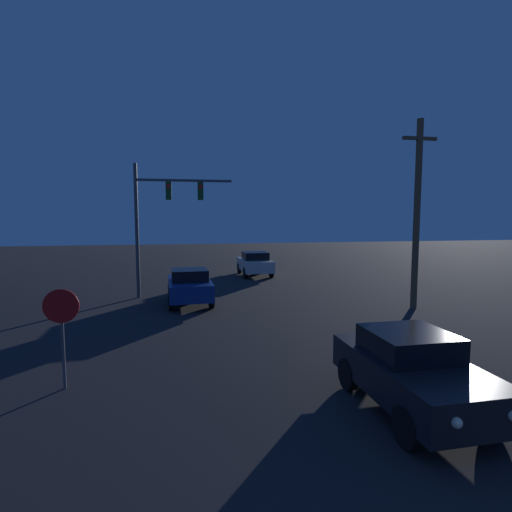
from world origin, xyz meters
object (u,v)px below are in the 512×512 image
object	(u,v)px
car_near	(412,371)
utility_pole	(417,212)
car_far	(255,263)
car_mid	(190,286)
traffic_signal_mast	(161,210)
stop_sign	(62,319)

from	to	relation	value
car_near	utility_pole	xyz separation A→B (m)	(5.41, 8.48, 3.40)
car_far	car_mid	bearing A→B (deg)	-120.56
car_far	traffic_signal_mast	world-z (taller)	traffic_signal_mast
car_far	stop_sign	world-z (taller)	stop_sign
car_near	car_mid	world-z (taller)	same
car_near	car_far	distance (m)	19.48
traffic_signal_mast	car_mid	bearing A→B (deg)	-54.63
car_mid	utility_pole	xyz separation A→B (m)	(9.73, -2.82, 3.40)
traffic_signal_mast	utility_pole	world-z (taller)	utility_pole
traffic_signal_mast	utility_pole	distance (m)	11.99
car_near	stop_sign	distance (m)	7.88
car_mid	utility_pole	size ratio (longest dim) A/B	0.50
car_mid	traffic_signal_mast	distance (m)	4.22
car_far	stop_sign	distance (m)	18.73
car_mid	stop_sign	distance (m)	9.43
car_mid	traffic_signal_mast	world-z (taller)	traffic_signal_mast
car_far	car_near	bearing A→B (deg)	-91.93
car_mid	car_far	size ratio (longest dim) A/B	1.01
car_near	utility_pole	bearing A→B (deg)	-123.42
car_mid	traffic_signal_mast	xyz separation A→B (m)	(-1.31, 1.85, 3.56)
car_near	traffic_signal_mast	bearing A→B (deg)	-67.71
car_near	traffic_signal_mast	size ratio (longest dim) A/B	0.61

